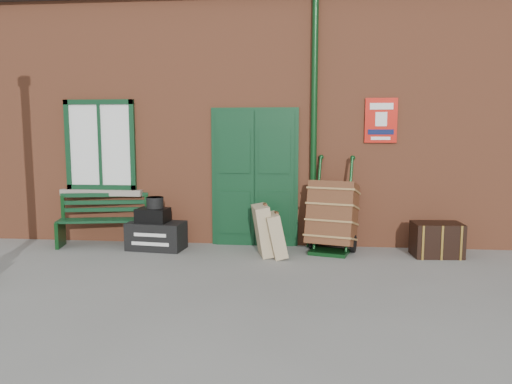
# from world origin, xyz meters

# --- Properties ---
(ground) EXTENTS (80.00, 80.00, 0.00)m
(ground) POSITION_xyz_m (0.00, 0.00, 0.00)
(ground) COLOR gray
(ground) RESTS_ON ground
(station_building) EXTENTS (10.30, 4.30, 4.36)m
(station_building) POSITION_xyz_m (-0.00, 3.49, 2.16)
(station_building) COLOR #9D5132
(station_building) RESTS_ON ground
(bench) EXTENTS (1.49, 0.70, 0.89)m
(bench) POSITION_xyz_m (-2.79, 1.22, 0.45)
(bench) COLOR #0E341B
(bench) RESTS_ON ground
(houdini_trunk) EXTENTS (0.93, 0.58, 0.44)m
(houdini_trunk) POSITION_xyz_m (-1.84, 1.01, 0.22)
(houdini_trunk) COLOR black
(houdini_trunk) RESTS_ON ground
(strongbox) EXTENTS (0.52, 0.41, 0.22)m
(strongbox) POSITION_xyz_m (-1.89, 1.01, 0.55)
(strongbox) COLOR black
(strongbox) RESTS_ON houdini_trunk
(hatbox) EXTENTS (0.29, 0.29, 0.18)m
(hatbox) POSITION_xyz_m (-1.86, 1.04, 0.75)
(hatbox) COLOR black
(hatbox) RESTS_ON strongbox
(suitcase_back) EXTENTS (0.44, 0.60, 0.78)m
(suitcase_back) POSITION_xyz_m (-0.10, 0.81, 0.39)
(suitcase_back) COLOR tan
(suitcase_back) RESTS_ON ground
(suitcase_front) EXTENTS (0.43, 0.55, 0.67)m
(suitcase_front) POSITION_xyz_m (0.08, 0.71, 0.34)
(suitcase_front) COLOR tan
(suitcase_front) RESTS_ON ground
(porter_trolley) EXTENTS (0.89, 0.93, 1.47)m
(porter_trolley) POSITION_xyz_m (0.95, 1.15, 0.57)
(porter_trolley) COLOR #0D3414
(porter_trolley) RESTS_ON ground
(dark_trunk) EXTENTS (0.74, 0.51, 0.51)m
(dark_trunk) POSITION_xyz_m (2.52, 1.00, 0.26)
(dark_trunk) COLOR black
(dark_trunk) RESTS_ON ground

